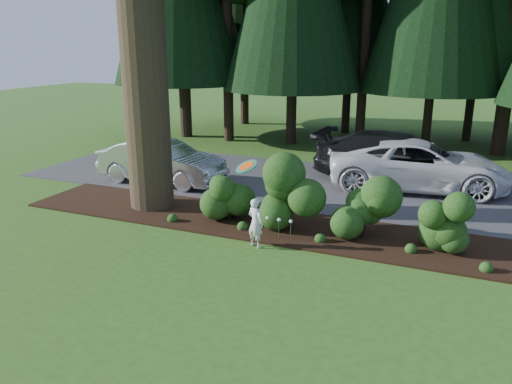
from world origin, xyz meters
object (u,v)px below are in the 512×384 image
car_white_suv (419,165)px  child (256,223)px  car_silver_wagon (162,161)px  car_dark_suv (399,158)px  frisbee (246,166)px

car_white_suv → child: 7.12m
car_silver_wagon → car_dark_suv: car_dark_suv is taller
car_silver_wagon → child: 6.39m
car_silver_wagon → frisbee: size_ratio=7.67×
car_dark_suv → child: bearing=165.2°
car_silver_wagon → car_white_suv: 8.50m
car_silver_wagon → car_dark_suv: bearing=-65.7°
car_silver_wagon → car_dark_suv: 8.03m
car_white_suv → frisbee: frisbee is taller
car_white_suv → car_dark_suv: size_ratio=0.99×
car_white_suv → car_dark_suv: 0.96m
car_dark_suv → child: size_ratio=4.82×
car_dark_suv → child: 7.43m
child → car_silver_wagon: bearing=-16.9°
car_white_suv → car_dark_suv: (-0.73, 0.62, 0.04)m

